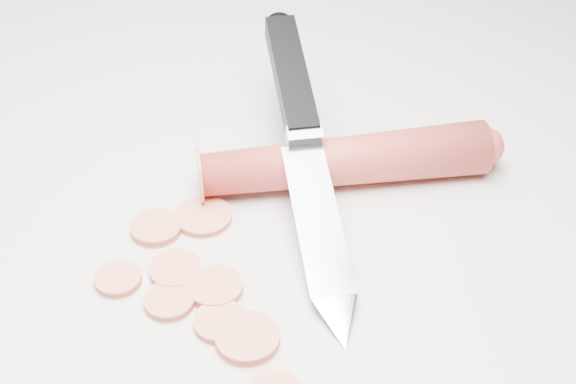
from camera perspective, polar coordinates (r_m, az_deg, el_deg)
The scene contains 11 objects.
ground at distance 0.55m, azimuth -1.68°, elevation -4.60°, with size 2.40×2.40×0.00m, color silver.
carrot at distance 0.60m, azimuth 4.09°, elevation 2.23°, with size 0.04×0.04×0.22m, color #B92F27.
carrot_slice_0 at distance 0.57m, azimuth -9.36°, elevation -2.53°, with size 0.04×0.04×0.01m, color #E67353.
carrot_slice_1 at distance 0.52m, azimuth -8.42°, elevation -7.68°, with size 0.03×0.03×0.01m, color #E67353.
carrot_slice_2 at distance 0.54m, azimuth -7.98°, elevation -5.54°, with size 0.04×0.04×0.01m, color #E67353.
carrot_slice_3 at distance 0.53m, azimuth -5.22°, elevation -6.80°, with size 0.04×0.04×0.01m, color #E67353.
carrot_slice_5 at distance 0.58m, azimuth -6.05°, elevation -1.75°, with size 0.04×0.04×0.01m, color #E67353.
carrot_slice_6 at distance 0.51m, azimuth -4.83°, elevation -9.20°, with size 0.03×0.03×0.01m, color #E67353.
carrot_slice_7 at distance 0.54m, azimuth -11.98°, elevation -6.10°, with size 0.03×0.03×0.01m, color #E67353.
carrot_slice_8 at distance 0.50m, azimuth -2.90°, elevation -10.34°, with size 0.04×0.04×0.01m, color #E67353.
kitchen_knife at distance 0.57m, azimuth 1.49°, elevation 2.85°, with size 0.21×0.25×0.08m, color #B7B9BE, non-canonical shape.
Camera 1 is at (0.21, -0.33, 0.38)m, focal length 50.00 mm.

